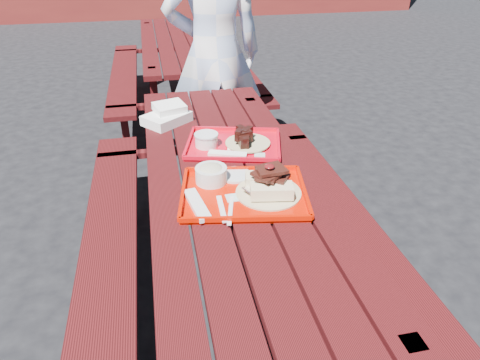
% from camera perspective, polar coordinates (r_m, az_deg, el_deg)
% --- Properties ---
extents(ground, '(60.00, 60.00, 0.00)m').
position_cam_1_polar(ground, '(2.36, -0.78, -15.59)').
color(ground, black).
rests_on(ground, ground).
extents(picnic_table_near, '(1.41, 2.40, 0.75)m').
position_cam_1_polar(picnic_table_near, '(1.99, -0.89, -4.31)').
color(picnic_table_near, '#480D0F').
rests_on(picnic_table_near, ground).
extents(picnic_table_far, '(1.41, 2.40, 0.75)m').
position_cam_1_polar(picnic_table_far, '(4.56, -7.93, 15.74)').
color(picnic_table_far, '#480D0F').
rests_on(picnic_table_far, ground).
extents(near_tray, '(0.56, 0.47, 0.16)m').
position_cam_1_polar(near_tray, '(1.75, 0.47, -0.72)').
color(near_tray, '#C11100').
rests_on(near_tray, picnic_table_near).
extents(far_tray, '(0.54, 0.46, 0.08)m').
position_cam_1_polar(far_tray, '(2.14, -1.09, 4.94)').
color(far_tray, red).
rests_on(far_tray, picnic_table_near).
extents(white_cloth, '(0.30, 0.29, 0.10)m').
position_cam_1_polar(white_cloth, '(2.46, -9.64, 8.50)').
color(white_cloth, white).
rests_on(white_cloth, picnic_table_near).
extents(person, '(0.70, 0.47, 1.88)m').
position_cam_1_polar(person, '(3.12, -3.44, 16.41)').
color(person, '#BBD2FF').
rests_on(person, ground).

